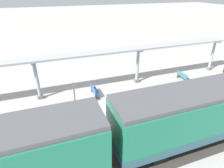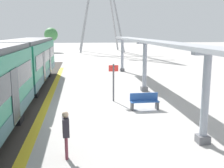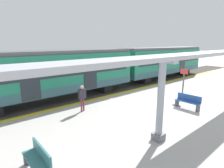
% 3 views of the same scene
% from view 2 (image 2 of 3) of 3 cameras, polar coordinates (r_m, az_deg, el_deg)
% --- Properties ---
extents(ground_plane, '(176.00, 176.00, 0.00)m').
position_cam_2_polar(ground_plane, '(14.18, -1.02, -5.56)').
color(ground_plane, '#AFAAA5').
extents(tactile_edge_strip, '(0.41, 35.35, 0.01)m').
position_cam_2_polar(tactile_edge_strip, '(14.23, -14.36, -5.83)').
color(tactile_edge_strip, gold).
rests_on(tactile_edge_strip, ground).
extents(trackbed, '(3.20, 47.35, 0.01)m').
position_cam_2_polar(trackbed, '(14.58, -21.44, -5.86)').
color(trackbed, '#38332D').
rests_on(trackbed, ground).
extents(train_far_carriage, '(2.65, 12.45, 3.48)m').
position_cam_2_polar(train_far_carriage, '(21.56, -16.85, 4.61)').
color(train_far_carriage, '#1C7457').
rests_on(train_far_carriage, ground).
extents(canopy_pillar_second, '(1.10, 0.44, 3.35)m').
position_cam_2_polar(canopy_pillar_second, '(10.24, 18.98, -2.78)').
color(canopy_pillar_second, slate).
rests_on(canopy_pillar_second, ground).
extents(canopy_pillar_third, '(1.10, 0.44, 3.35)m').
position_cam_2_polar(canopy_pillar_third, '(18.62, 6.86, 3.68)').
color(canopy_pillar_third, slate).
rests_on(canopy_pillar_third, ground).
extents(canopy_pillar_fourth, '(1.10, 0.44, 3.35)m').
position_cam_2_polar(canopy_pillar_fourth, '(27.96, 2.16, 6.14)').
color(canopy_pillar_fourth, slate).
rests_on(canopy_pillar_fourth, ground).
extents(canopy_beam, '(1.20, 28.49, 0.16)m').
position_cam_2_polar(canopy_beam, '(14.38, 11.13, 8.35)').
color(canopy_beam, '#A8AAB2').
rests_on(canopy_beam, canopy_pillar_nearest).
extents(bench_mid_platform, '(1.51, 0.47, 0.86)m').
position_cam_2_polar(bench_mid_platform, '(14.37, 6.79, -3.58)').
color(bench_mid_platform, '#29549E').
rests_on(bench_mid_platform, ground).
extents(platform_info_sign, '(0.56, 0.10, 2.20)m').
position_cam_2_polar(platform_info_sign, '(15.76, 0.31, 1.07)').
color(platform_info_sign, '#4C4C51').
rests_on(platform_info_sign, ground).
extents(passenger_waiting_near_edge, '(0.24, 0.47, 1.57)m').
position_cam_2_polar(passenger_waiting_near_edge, '(8.84, -9.65, -9.34)').
color(passenger_waiting_near_edge, brown).
rests_on(passenger_waiting_near_edge, ground).
extents(tree_left_background, '(2.70, 2.70, 4.81)m').
position_cam_2_polar(tree_left_background, '(56.60, -12.66, 10.05)').
color(tree_left_background, brown).
rests_on(tree_left_background, ground).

